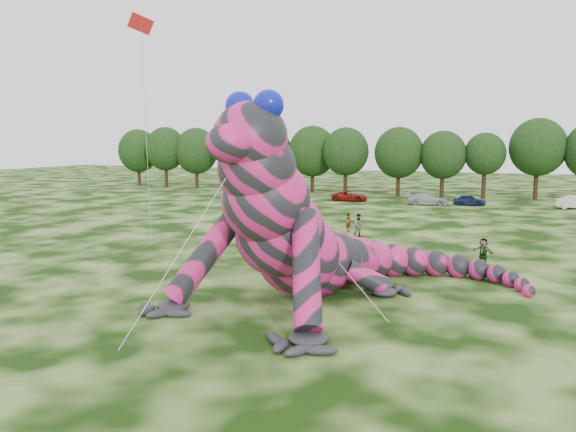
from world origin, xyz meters
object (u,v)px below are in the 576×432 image
(tree_4, at_px, (273,161))
(spectator_4, at_px, (284,201))
(tree_7, at_px, (399,162))
(spectator_0, at_px, (349,222))
(spectator_1, at_px, (359,225))
(spectator_5, at_px, (483,252))
(car_4, at_px, (469,200))
(tree_1, at_px, (166,157))
(tree_6, at_px, (346,161))
(car_2, at_px, (350,196))
(car_0, at_px, (245,191))
(flying_kite, at_px, (142,42))
(car_3, at_px, (427,199))
(tree_0, at_px, (139,157))
(car_1, at_px, (279,193))
(tree_8, at_px, (443,164))
(tree_9, at_px, (485,166))
(tree_3, at_px, (232,159))
(tree_5, at_px, (312,159))
(tree_2, at_px, (196,158))
(inflatable_gecko, at_px, (315,197))
(tree_10, at_px, (537,159))

(tree_4, bearing_deg, spectator_4, -64.21)
(tree_7, relative_size, spectator_0, 5.96)
(tree_4, relative_size, spectator_1, 4.84)
(spectator_5, bearing_deg, car_4, 119.67)
(tree_1, height_order, tree_6, tree_1)
(car_2, bearing_deg, car_0, 82.74)
(flying_kite, relative_size, spectator_1, 8.33)
(car_3, bearing_deg, spectator_1, 166.53)
(car_2, distance_m, car_4, 14.42)
(car_0, bearing_deg, spectator_4, -134.25)
(spectator_5, bearing_deg, tree_6, 140.80)
(tree_0, height_order, car_2, tree_0)
(tree_7, relative_size, car_1, 2.40)
(tree_8, relative_size, tree_9, 1.03)
(tree_7, height_order, tree_9, tree_7)
(tree_6, xyz_separation_m, car_4, (17.42, -8.22, -4.11))
(spectator_5, bearing_deg, car_3, 128.08)
(car_3, relative_size, spectator_4, 2.65)
(car_2, bearing_deg, tree_6, 15.29)
(tree_4, height_order, spectator_4, tree_4)
(tree_8, bearing_deg, tree_6, -178.71)
(tree_4, height_order, spectator_0, tree_4)
(flying_kite, bearing_deg, spectator_1, 54.38)
(car_0, height_order, car_4, car_0)
(tree_1, bearing_deg, car_0, -25.98)
(tree_3, bearing_deg, flying_kite, -68.93)
(car_1, bearing_deg, tree_8, -67.12)
(tree_5, bearing_deg, tree_2, 179.06)
(tree_0, xyz_separation_m, tree_7, (44.48, -2.43, -0.02))
(tree_2, distance_m, spectator_0, 48.66)
(tree_0, relative_size, tree_8, 1.06)
(car_0, bearing_deg, spectator_5, -131.88)
(tree_5, height_order, tree_9, tree_5)
(flying_kite, xyz_separation_m, car_2, (2.46, 39.54, -12.84))
(tree_8, bearing_deg, car_4, -64.40)
(inflatable_gecko, bearing_deg, spectator_1, 111.07)
(tree_10, bearing_deg, tree_6, -175.66)
(tree_2, relative_size, tree_8, 1.08)
(tree_9, relative_size, car_1, 2.20)
(tree_6, relative_size, spectator_5, 5.49)
(inflatable_gecko, distance_m, car_1, 47.68)
(tree_1, relative_size, car_3, 2.04)
(tree_0, distance_m, car_2, 41.74)
(tree_2, bearing_deg, tree_9, -1.84)
(car_4, distance_m, spectator_1, 26.81)
(car_2, distance_m, spectator_1, 26.62)
(tree_0, relative_size, car_0, 2.18)
(tree_7, distance_m, spectator_5, 43.77)
(spectator_1, distance_m, spectator_5, 12.17)
(car_1, bearing_deg, tree_9, -70.58)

